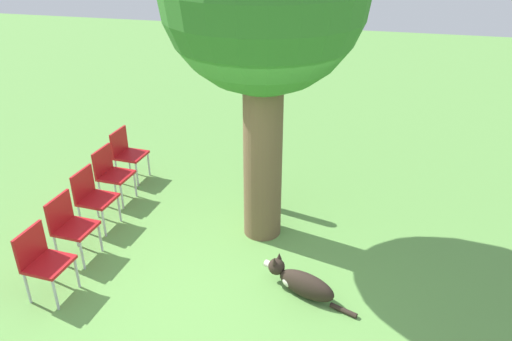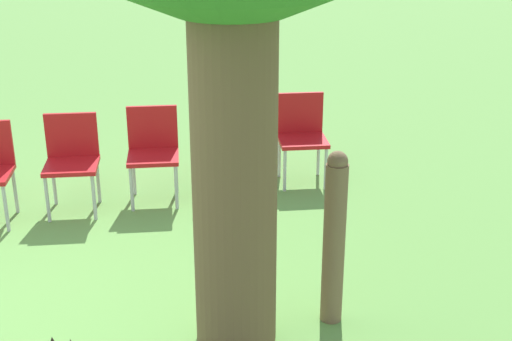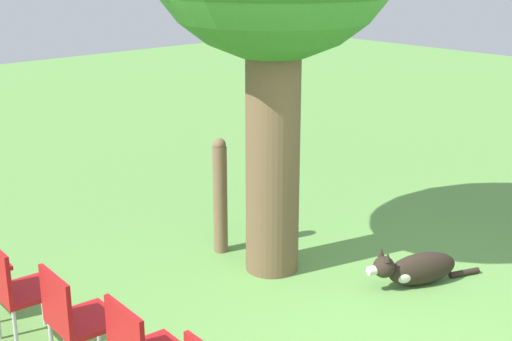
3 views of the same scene
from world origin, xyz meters
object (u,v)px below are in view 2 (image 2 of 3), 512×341
Objects in this scene: fence_post at (334,238)px; red_chair_2 at (153,147)px; red_chair_1 at (72,156)px; red_chair_4 at (301,132)px; red_chair_3 at (229,139)px.

red_chair_2 is (-2.15, -1.03, -0.10)m from fence_post.
red_chair_2 is at bearing 101.76° from red_chair_1.
red_chair_4 is (-0.19, 1.38, 0.00)m from red_chair_2.
red_chair_4 is (-2.34, 0.35, -0.10)m from fence_post.
red_chair_1 and red_chair_3 have the same top height.
fence_post is at bearing 12.45° from red_chair_3.
red_chair_4 is (-0.29, 2.07, 0.00)m from red_chair_1.
red_chair_3 is at bearing 101.76° from red_chair_2.
red_chair_2 and red_chair_3 have the same top height.
red_chair_3 and red_chair_4 have the same top height.
red_chair_3 is at bearing -171.41° from fence_post.
fence_post reaches higher than red_chair_4.
fence_post is at bearing -4.71° from red_chair_4.
fence_post is 2.27m from red_chair_3.
red_chair_1 is 1.40m from red_chair_3.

